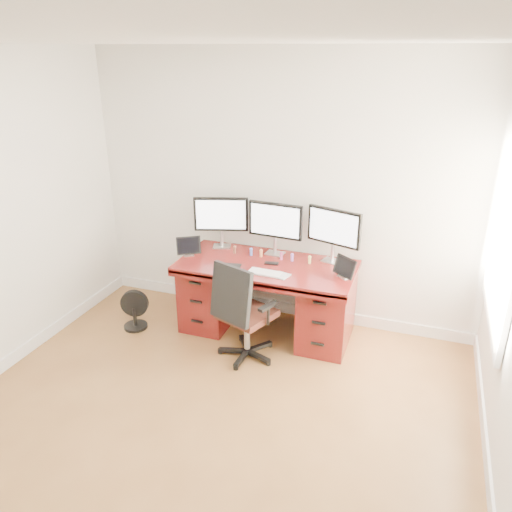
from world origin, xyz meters
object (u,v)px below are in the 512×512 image
(floor_fan, at_px, (134,310))
(keyboard, at_px, (265,273))
(monitor_center, at_px, (275,222))
(office_chair, at_px, (244,327))
(desk, at_px, (267,295))

(floor_fan, xyz_separation_m, keyboard, (1.34, 0.16, 0.56))
(keyboard, bearing_deg, monitor_center, 99.20)
(floor_fan, xyz_separation_m, monitor_center, (1.29, 0.64, 0.89))
(keyboard, bearing_deg, office_chair, -107.42)
(desk, relative_size, monitor_center, 3.08)
(monitor_center, relative_size, keyboard, 1.81)
(monitor_center, bearing_deg, keyboard, -79.24)
(desk, bearing_deg, monitor_center, 90.03)
(monitor_center, bearing_deg, floor_fan, -149.24)
(office_chair, relative_size, monitor_center, 1.75)
(desk, xyz_separation_m, monitor_center, (-0.00, 0.24, 0.68))
(office_chair, bearing_deg, floor_fan, -164.80)
(office_chair, xyz_separation_m, keyboard, (0.10, 0.29, 0.44))
(office_chair, height_order, keyboard, office_chair)
(desk, height_order, keyboard, keyboard)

